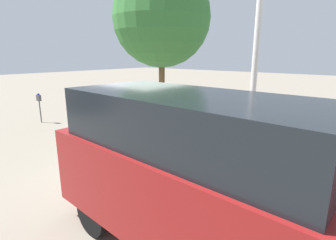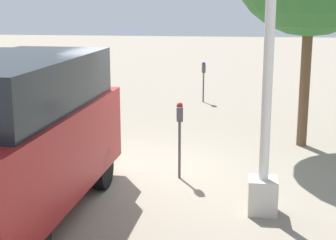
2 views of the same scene
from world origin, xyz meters
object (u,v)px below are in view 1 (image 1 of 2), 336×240
parking_meter_near (173,130)px  lamp_post (253,92)px  parking_meter_far (39,101)px  street_tree (161,18)px  parked_van (193,172)px

parking_meter_near → lamp_post: (1.43, 1.44, 0.95)m
parking_meter_far → lamp_post: lamp_post is taller
street_tree → parked_van: bearing=-44.5°
lamp_post → parked_van: lamp_post is taller
lamp_post → parking_meter_near: bearing=-134.7°
parking_meter_near → parked_van: bearing=-54.5°
lamp_post → parking_meter_far: bearing=-170.4°
lamp_post → street_tree: lamp_post is taller
parking_meter_near → street_tree: 4.79m
parking_meter_near → parked_van: (2.10, -2.12, 0.24)m
parked_van → parking_meter_near: bearing=136.6°
parking_meter_far → parked_van: size_ratio=0.27×
parked_van → street_tree: size_ratio=0.80×
parking_meter_near → parking_meter_far: (-7.49, -0.06, -0.09)m
parking_meter_near → lamp_post: size_ratio=0.23×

